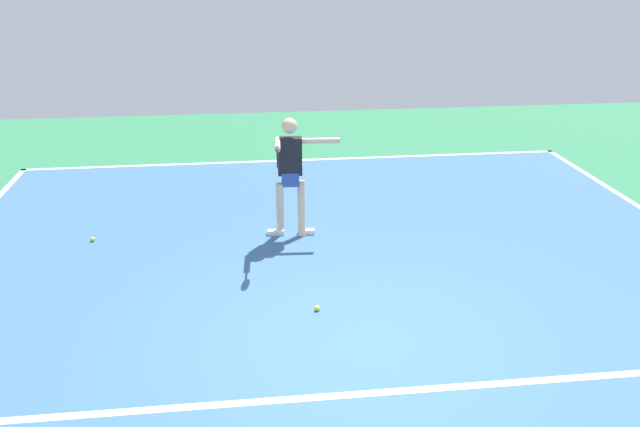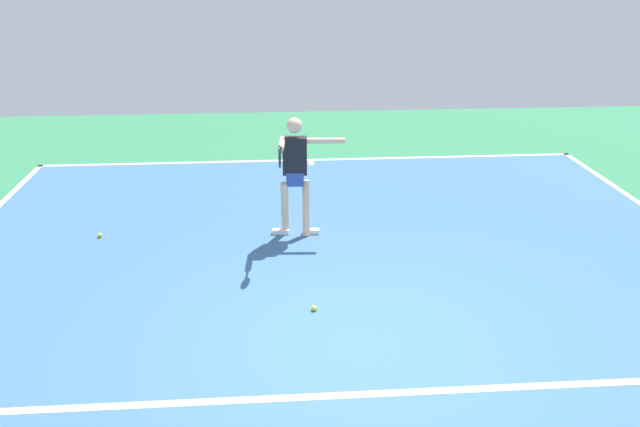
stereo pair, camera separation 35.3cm
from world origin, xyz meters
name	(u,v)px [view 1 (the left image)]	position (x,y,z in m)	size (l,w,h in m)	color
ground_plane	(360,344)	(0.00, 0.00, 0.00)	(22.59, 22.59, 0.00)	#2D754C
court_surface	(360,344)	(0.00, 0.00, 0.00)	(10.58, 13.88, 0.00)	#38608E
court_line_baseline_near	(298,160)	(0.00, -6.89, 0.00)	(10.58, 0.10, 0.01)	white
court_line_service	(377,393)	(0.00, 0.87, 0.00)	(7.93, 0.10, 0.01)	white
court_line_centre_mark	(299,163)	(0.00, -6.69, 0.00)	(0.10, 0.30, 0.01)	white
tennis_player	(291,170)	(0.46, -3.06, 1.00)	(1.05, 1.16, 1.74)	beige
tennis_ball_near_service_line	(317,308)	(0.36, -0.77, 0.03)	(0.07, 0.07, 0.07)	#C6E53D
tennis_ball_centre_court	(93,239)	(3.30, -3.18, 0.03)	(0.07, 0.07, 0.07)	yellow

